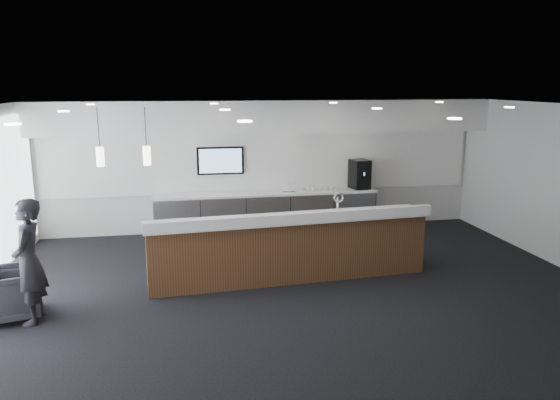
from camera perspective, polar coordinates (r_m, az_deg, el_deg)
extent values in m
plane|color=black|center=(9.15, 2.24, -9.45)|extent=(10.00, 10.00, 0.00)
cube|color=black|center=(8.51, 2.41, 9.68)|extent=(10.00, 8.00, 0.02)
cube|color=silver|center=(12.58, -1.70, 3.63)|extent=(10.00, 0.02, 3.00)
cube|color=white|center=(12.01, -1.41, 8.74)|extent=(10.00, 0.90, 0.70)
cube|color=white|center=(12.53, -1.69, 4.06)|extent=(9.80, 0.06, 1.40)
cube|color=#9FA3A8|center=(12.43, -1.42, -1.41)|extent=(5.00, 0.60, 0.90)
cube|color=white|center=(12.33, -1.43, 0.74)|extent=(5.06, 0.66, 0.05)
cylinder|color=silver|center=(11.96, -10.68, -1.94)|extent=(0.60, 0.02, 0.02)
cylinder|color=silver|center=(12.00, -5.90, -1.75)|extent=(0.60, 0.02, 0.02)
cylinder|color=silver|center=(12.11, -1.18, -1.55)|extent=(0.60, 0.02, 0.02)
cylinder|color=silver|center=(12.31, 3.42, -1.35)|extent=(0.60, 0.02, 0.02)
cylinder|color=silver|center=(12.58, 7.85, -1.14)|extent=(0.60, 0.02, 0.02)
cube|color=black|center=(12.35, -6.24, 4.11)|extent=(1.05, 0.07, 0.62)
cube|color=#337ACC|center=(12.32, -6.23, 4.08)|extent=(0.95, 0.01, 0.54)
cylinder|color=#FFF2C6|center=(9.17, -13.62, 4.83)|extent=(0.12, 0.12, 0.30)
cylinder|color=#FFF2C6|center=(9.24, -17.96, 4.62)|extent=(0.12, 0.12, 0.30)
cube|color=#4D2D19|center=(9.53, 0.98, -5.19)|extent=(4.88, 1.07, 1.05)
cube|color=white|center=(9.38, 0.99, -1.95)|extent=(4.97, 1.15, 0.06)
cube|color=white|center=(9.01, 1.66, -1.96)|extent=(4.92, 0.52, 0.18)
cylinder|color=silver|center=(9.72, 6.03, -0.48)|extent=(0.04, 0.04, 0.28)
torus|color=silver|center=(9.64, 6.15, 0.25)|extent=(0.19, 0.05, 0.19)
cube|color=black|center=(12.81, 8.32, 2.70)|extent=(0.46, 0.50, 0.67)
cube|color=silver|center=(12.65, 8.61, 1.06)|extent=(0.24, 0.12, 0.02)
cube|color=white|center=(12.30, 1.22, 1.41)|extent=(0.18, 0.03, 0.24)
cube|color=white|center=(12.31, 0.69, 1.43)|extent=(0.19, 0.03, 0.25)
imported|color=black|center=(8.92, -26.43, -8.76)|extent=(1.00, 0.99, 0.75)
imported|color=black|center=(8.50, -24.77, -5.86)|extent=(0.44, 0.66, 1.80)
imported|color=white|center=(12.57, 5.43, 1.24)|extent=(0.10, 0.10, 0.09)
imported|color=white|center=(12.54, 4.82, 1.22)|extent=(0.14, 0.14, 0.09)
imported|color=white|center=(12.50, 4.20, 1.20)|extent=(0.12, 0.12, 0.09)
imported|color=white|center=(12.47, 3.57, 1.18)|extent=(0.12, 0.12, 0.09)
imported|color=white|center=(12.43, 2.95, 1.16)|extent=(0.13, 0.13, 0.09)
imported|color=white|center=(12.40, 2.32, 1.14)|extent=(0.10, 0.10, 0.09)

